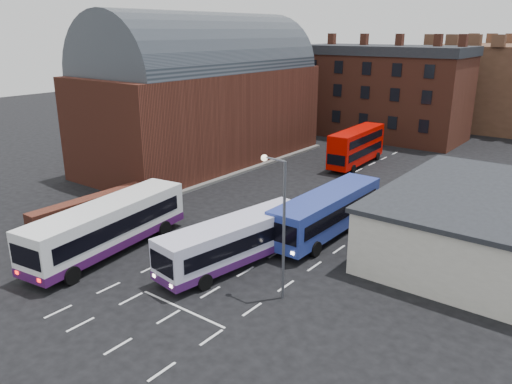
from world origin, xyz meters
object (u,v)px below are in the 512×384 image
Objects in this scene: bus_white_inbound at (236,239)px; pedestrian_beige at (72,255)px; bus_blue at (327,210)px; pedestrian_red at (44,245)px; street_lamp at (280,216)px; bus_white_outbound at (108,224)px; bus_red_double at (356,146)px.

bus_white_inbound is 7.33× the size of pedestrian_beige.
bus_blue reaches higher than pedestrian_red.
bus_blue reaches higher than bus_white_inbound.
pedestrian_beige is at bearing -158.77° from street_lamp.
bus_red_double reaches higher than bus_white_outbound.
street_lamp is (9.56, -28.38, 2.68)m from bus_red_double.
bus_blue is 10.09m from street_lamp.
street_lamp is 16.22m from pedestrian_red.
bus_white_outbound is 30.54m from bus_red_double.
bus_blue is 6.28× the size of pedestrian_red.
street_lamp is at bearing 105.75° from bus_red_double.
bus_blue is 1.15× the size of bus_red_double.
bus_white_outbound is 6.84× the size of pedestrian_red.
bus_red_double is 33.33m from pedestrian_beige.
street_lamp reaches higher than pedestrian_beige.
pedestrian_red is (-12.54, -14.59, -0.94)m from bus_blue.
pedestrian_beige is at bearing 163.06° from pedestrian_red.
bus_blue is at bearing 107.97° from bus_red_double.
street_lamp is (2.32, -9.37, 2.93)m from bus_blue.
bus_red_double is at bearing -68.96° from bus_blue.
bus_white_inbound is at bearing -173.18° from pedestrian_red.
pedestrian_red is at bearing 8.01° from pedestrian_beige.
street_lamp is (4.44, -1.63, 3.04)m from bus_white_inbound.
bus_blue is 20.34m from bus_red_double.
bus_red_double is 1.26× the size of street_lamp.
bus_blue is at bearing 103.93° from street_lamp.
bus_white_outbound is 8.71m from bus_white_inbound.
bus_blue is 19.26m from pedestrian_red.
bus_white_outbound is 1.13× the size of bus_white_inbound.
bus_white_outbound is at bearing -154.70° from pedestrian_red.
bus_red_double is 34.04m from pedestrian_red.
street_lamp reaches higher than bus_white_outbound.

